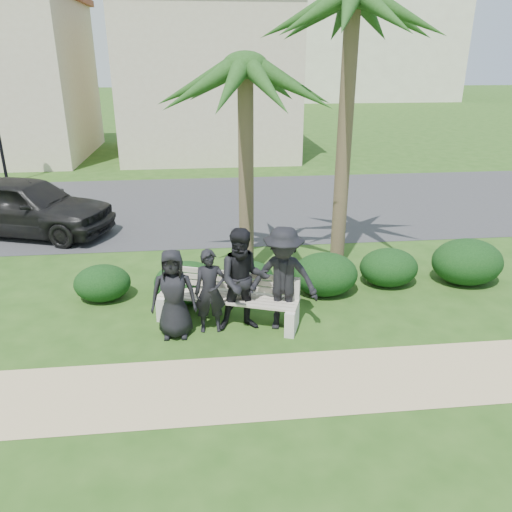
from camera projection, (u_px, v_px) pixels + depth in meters
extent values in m
plane|color=#234714|center=(289.00, 323.00, 9.15)|extent=(160.00, 160.00, 0.00)
cube|color=tan|center=(309.00, 382.00, 7.49)|extent=(30.00, 1.60, 0.01)
cube|color=#2D2D30|center=(248.00, 204.00, 16.54)|extent=(160.00, 8.00, 0.01)
cube|color=#C5B694|center=(208.00, 80.00, 24.38)|extent=(8.00, 8.00, 7.00)
cube|color=beige|center=(330.00, 7.00, 57.64)|extent=(26.00, 18.00, 20.00)
cube|color=#AC9F90|center=(227.00, 299.00, 8.99)|extent=(2.60, 1.42, 0.04)
cube|color=#AC9F90|center=(226.00, 280.00, 9.13)|extent=(2.42, 0.91, 0.30)
cube|color=beige|center=(161.00, 315.00, 8.97)|extent=(0.36, 0.61, 0.47)
cube|color=beige|center=(292.00, 308.00, 9.21)|extent=(0.36, 0.61, 0.47)
imported|color=black|center=(174.00, 294.00, 8.47)|extent=(0.80, 0.54, 1.59)
imported|color=black|center=(210.00, 291.00, 8.64)|extent=(0.57, 0.38, 1.52)
imported|color=black|center=(243.00, 280.00, 8.64)|extent=(0.93, 0.73, 1.88)
imported|color=black|center=(283.00, 279.00, 8.67)|extent=(1.37, 1.01, 1.90)
ellipsoid|color=black|center=(102.00, 282.00, 9.96)|extent=(1.12, 0.92, 0.73)
ellipsoid|color=black|center=(186.00, 281.00, 9.86)|extent=(1.28, 1.05, 0.83)
ellipsoid|color=black|center=(250.00, 276.00, 10.37)|extent=(0.96, 0.80, 0.63)
ellipsoid|color=black|center=(325.00, 273.00, 10.19)|extent=(1.34, 1.11, 0.88)
ellipsoid|color=black|center=(389.00, 266.00, 10.60)|extent=(1.24, 1.02, 0.81)
ellipsoid|color=black|center=(467.00, 260.00, 10.68)|extent=(1.51, 1.25, 0.98)
cylinder|color=brown|center=(246.00, 177.00, 10.48)|extent=(0.32, 0.32, 4.40)
cylinder|color=brown|center=(344.00, 143.00, 10.66)|extent=(0.32, 0.32, 5.65)
imported|color=black|center=(26.00, 206.00, 13.49)|extent=(5.02, 3.26, 1.59)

